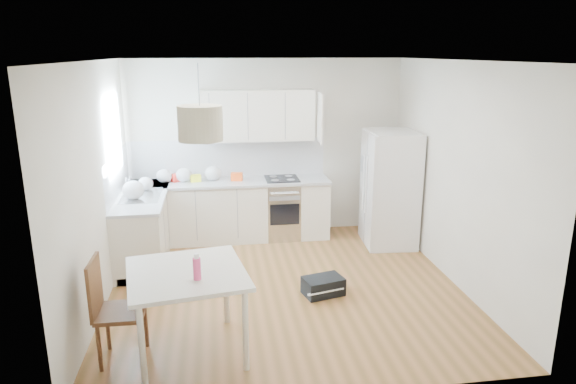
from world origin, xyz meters
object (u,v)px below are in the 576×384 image
(refrigerator, at_px, (391,188))
(dining_chair, at_px, (121,310))
(gym_bag, at_px, (323,286))
(dining_table, at_px, (187,281))

(refrigerator, height_order, dining_chair, refrigerator)
(gym_bag, bearing_deg, dining_chair, -168.60)
(refrigerator, bearing_deg, dining_table, -134.38)
(refrigerator, height_order, dining_table, refrigerator)
(refrigerator, relative_size, gym_bag, 3.69)
(refrigerator, relative_size, dining_table, 1.39)
(refrigerator, height_order, gym_bag, refrigerator)
(dining_chair, bearing_deg, dining_table, 3.46)
(dining_chair, xyz_separation_m, gym_bag, (2.12, 1.02, -0.40))
(dining_table, bearing_deg, refrigerator, 32.27)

